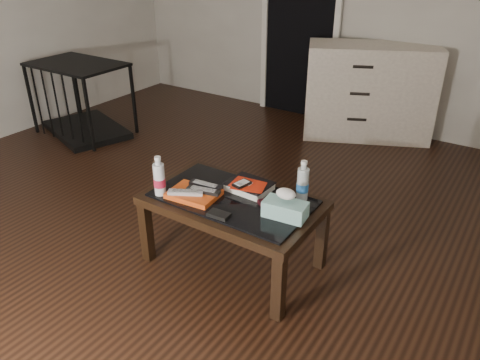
% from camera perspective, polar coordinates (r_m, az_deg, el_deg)
% --- Properties ---
extents(ground, '(5.00, 5.00, 0.00)m').
position_cam_1_polar(ground, '(3.38, -6.66, -4.72)').
color(ground, black).
rests_on(ground, ground).
extents(doorway, '(0.90, 0.08, 2.07)m').
position_cam_1_polar(doorway, '(5.20, 7.45, 18.91)').
color(doorway, black).
rests_on(doorway, ground).
extents(coffee_table, '(1.00, 0.60, 0.46)m').
position_cam_1_polar(coffee_table, '(2.72, -0.88, -3.31)').
color(coffee_table, black).
rests_on(coffee_table, ground).
extents(dresser, '(1.30, 0.96, 0.90)m').
position_cam_1_polar(dresser, '(4.78, 15.42, 10.33)').
color(dresser, beige).
rests_on(dresser, ground).
extents(pet_crate, '(1.04, 0.85, 0.71)m').
position_cam_1_polar(pet_crate, '(5.01, -18.49, 8.00)').
color(pet_crate, black).
rests_on(pet_crate, ground).
extents(magazines, '(0.30, 0.24, 0.03)m').
position_cam_1_polar(magazines, '(2.71, -5.64, -1.71)').
color(magazines, '#CB4613').
rests_on(magazines, coffee_table).
extents(remote_silver, '(0.20, 0.14, 0.02)m').
position_cam_1_polar(remote_silver, '(2.68, -6.67, -1.49)').
color(remote_silver, '#A9A8AD').
rests_on(remote_silver, magazines).
extents(remote_black_front, '(0.21, 0.09, 0.02)m').
position_cam_1_polar(remote_black_front, '(2.69, -4.48, -1.25)').
color(remote_black_front, black).
rests_on(remote_black_front, magazines).
extents(remote_black_back, '(0.20, 0.07, 0.02)m').
position_cam_1_polar(remote_black_back, '(2.74, -4.25, -0.60)').
color(remote_black_back, black).
rests_on(remote_black_back, magazines).
extents(textbook, '(0.26, 0.21, 0.05)m').
position_cam_1_polar(textbook, '(2.76, 1.16, -0.78)').
color(textbook, black).
rests_on(textbook, coffee_table).
extents(dvd_mailers, '(0.20, 0.16, 0.01)m').
position_cam_1_polar(dvd_mailers, '(2.73, 0.93, -0.46)').
color(dvd_mailers, red).
rests_on(dvd_mailers, textbook).
extents(ipod, '(0.08, 0.11, 0.02)m').
position_cam_1_polar(ipod, '(2.71, 0.23, -0.45)').
color(ipod, black).
rests_on(ipod, dvd_mailers).
extents(flip_phone, '(0.10, 0.09, 0.02)m').
position_cam_1_polar(flip_phone, '(2.60, 3.00, -2.95)').
color(flip_phone, black).
rests_on(flip_phone, coffee_table).
extents(wallet, '(0.12, 0.08, 0.02)m').
position_cam_1_polar(wallet, '(2.51, -2.60, -4.24)').
color(wallet, black).
rests_on(wallet, coffee_table).
extents(water_bottle_left, '(0.07, 0.07, 0.24)m').
position_cam_1_polar(water_bottle_left, '(2.71, -9.84, 0.53)').
color(water_bottle_left, silver).
rests_on(water_bottle_left, coffee_table).
extents(water_bottle_right, '(0.07, 0.07, 0.24)m').
position_cam_1_polar(water_bottle_right, '(2.64, 7.68, -0.04)').
color(water_bottle_right, silver).
rests_on(water_bottle_right, coffee_table).
extents(tissue_box, '(0.24, 0.14, 0.09)m').
position_cam_1_polar(tissue_box, '(2.50, 5.53, -3.58)').
color(tissue_box, teal).
rests_on(tissue_box, coffee_table).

